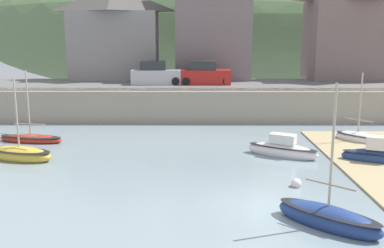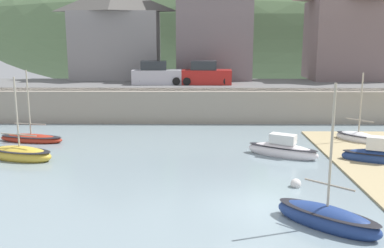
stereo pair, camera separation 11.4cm
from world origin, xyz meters
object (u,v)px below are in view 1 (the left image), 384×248
Objects in this scene: parked_car_near_slipway at (156,75)px; waterfront_building_centre at (213,17)px; sailboat_white_hull at (358,138)px; rowboat_small_beached at (20,154)px; mooring_buoy at (296,184)px; waterfront_building_right at (353,27)px; sailboat_nearest_shore at (31,138)px; waterfront_building_left at (114,32)px; sailboat_blue_trim at (328,218)px; sailboat_tall_mast at (378,156)px; parked_car_by_wall at (205,75)px; motorboat_with_cabin at (282,150)px.

waterfront_building_centre is at bearing 39.93° from parked_car_near_slipway.
rowboat_small_beached reaches higher than sailboat_white_hull.
rowboat_small_beached is 15.74m from parked_car_near_slipway.
waterfront_building_right is at bearing 66.27° from mooring_buoy.
sailboat_nearest_shore is 12.79m from parked_car_near_slipway.
mooring_buoy is (11.82, -22.92, -6.55)m from waterfront_building_left.
waterfront_building_right reaches higher than sailboat_blue_trim.
waterfront_building_right is at bearing 96.73° from sailboat_tall_mast.
mooring_buoy is at bearing 134.54° from sailboat_blue_trim.
sailboat_white_hull is 1.07× the size of parked_car_by_wall.
parked_car_near_slipway is at bearing -170.85° from sailboat_white_hull.
sailboat_nearest_shore is at bearing -126.09° from parked_car_near_slipway.
sailboat_tall_mast reaches higher than motorboat_with_cabin.
parked_car_near_slipway is at bearing 151.44° from sailboat_blue_trim.
waterfront_building_centre is 1.20× the size of waterfront_building_right.
waterfront_building_left is 2.01× the size of parked_car_near_slipway.
waterfront_building_left reaches higher than sailboat_tall_mast.
sailboat_blue_trim is 1.14× the size of rowboat_small_beached.
mooring_buoy is (-5.02, -3.61, -0.25)m from sailboat_tall_mast.
parked_car_by_wall is (10.20, 14.24, 2.91)m from rowboat_small_beached.
sailboat_tall_mast is 17.34m from parked_car_by_wall.
parked_car_by_wall reaches higher than sailboat_white_hull.
sailboat_nearest_shore is 16.66m from mooring_buoy.
motorboat_with_cabin is (12.16, -18.02, -6.33)m from waterfront_building_left.
sailboat_tall_mast is at bearing -48.92° from waterfront_building_left.
motorboat_with_cabin is 0.94× the size of parked_car_by_wall.
rowboat_small_beached is at bearing -120.32° from waterfront_building_centre.
sailboat_white_hull is 14.10m from parked_car_by_wall.
waterfront_building_centre is 22.19m from sailboat_tall_mast.
sailboat_white_hull is 19.75m from rowboat_small_beached.
waterfront_building_right is 2.22× the size of parked_car_by_wall.
waterfront_building_right is 31.07m from rowboat_small_beached.
sailboat_blue_trim is at bearing -100.97° from sailboat_tall_mast.
mooring_buoy is (14.59, -8.06, -0.08)m from sailboat_nearest_shore.
waterfront_building_left is 2.01× the size of parked_car_by_wall.
waterfront_building_centre reaches higher than parked_car_by_wall.
waterfront_building_left is 22.64m from motorboat_with_cabin.
waterfront_building_centre is 6.64m from parked_car_by_wall.
rowboat_small_beached is (-19.36, -3.93, 0.01)m from sailboat_white_hull.
waterfront_building_centre reaches higher than sailboat_tall_mast.
parked_car_by_wall is (-9.16, 10.32, 2.92)m from sailboat_white_hull.
waterfront_building_centre reaches higher than mooring_buoy.
rowboat_small_beached is (-18.77, 0.57, -0.10)m from sailboat_tall_mast.
sailboat_blue_trim is (11.99, -26.96, -6.37)m from waterfront_building_left.
waterfront_building_centre is 8.23m from parked_car_near_slipway.
sailboat_nearest_shore is (-11.80, -14.86, -7.81)m from waterfront_building_centre.
sailboat_blue_trim is (14.76, -12.10, 0.10)m from sailboat_nearest_shore.
sailboat_tall_mast is at bearing -50.58° from sailboat_white_hull.
waterfront_building_right reaches higher than waterfront_building_left.
waterfront_building_right is 2.01× the size of rowboat_small_beached.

